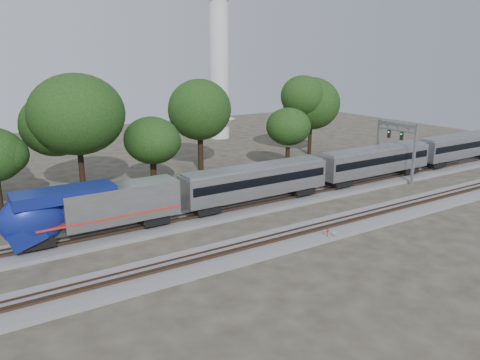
{
  "coord_description": "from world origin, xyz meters",
  "views": [
    {
      "loc": [
        -24.73,
        -37.17,
        17.55
      ],
      "look_at": [
        2.08,
        5.0,
        4.02
      ],
      "focal_mm": 35.0,
      "sensor_mm": 36.0,
      "label": 1
    }
  ],
  "objects": [
    {
      "name": "switch_lever",
      "position": [
        7.62,
        -5.42,
        0.15
      ],
      "size": [
        0.56,
        0.43,
        0.3
      ],
      "primitive_type": "cube",
      "rotation": [
        0.0,
        0.0,
        0.28
      ],
      "color": "#512D19",
      "rests_on": "ground"
    },
    {
      "name": "train",
      "position": [
        45.06,
        6.0,
        3.37
      ],
      "size": [
        136.36,
        3.33,
        4.91
      ],
      "color": "silver",
      "rests_on": "ground"
    },
    {
      "name": "tree_5",
      "position": [
        8.17,
        25.97,
        9.35
      ],
      "size": [
        9.52,
        9.52,
        13.42
      ],
      "color": "black",
      "rests_on": "ground"
    },
    {
      "name": "track_near",
      "position": [
        0.0,
        -4.0,
        0.21
      ],
      "size": [
        160.0,
        5.0,
        0.73
      ],
      "color": "slate",
      "rests_on": "ground"
    },
    {
      "name": "tree_7",
      "position": [
        30.37,
        26.1,
        9.06
      ],
      "size": [
        9.22,
        9.22,
        13.0
      ],
      "color": "black",
      "rests_on": "ground"
    },
    {
      "name": "tree_3",
      "position": [
        -11.23,
        20.43,
        10.54
      ],
      "size": [
        10.72,
        10.72,
        15.12
      ],
      "color": "black",
      "rests_on": "ground"
    },
    {
      "name": "ground",
      "position": [
        0.0,
        0.0,
        0.0
      ],
      "size": [
        160.0,
        160.0,
        0.0
      ],
      "primitive_type": "plane",
      "color": "#383328",
      "rests_on": "ground"
    },
    {
      "name": "tree_4",
      "position": [
        -2.39,
        19.15,
        6.72
      ],
      "size": [
        6.86,
        6.86,
        9.67
      ],
      "color": "black",
      "rests_on": "ground"
    },
    {
      "name": "signal_gantry",
      "position": [
        28.86,
        6.0,
        6.01
      ],
      "size": [
        0.57,
        6.78,
        8.24
      ],
      "color": "gray",
      "rests_on": "ground"
    },
    {
      "name": "track_far",
      "position": [
        0.0,
        6.0,
        0.21
      ],
      "size": [
        160.0,
        5.0,
        0.73
      ],
      "color": "slate",
      "rests_on": "ground"
    },
    {
      "name": "tree_6",
      "position": [
        18.82,
        17.78,
        6.96
      ],
      "size": [
        7.09,
        7.09,
        10.0
      ],
      "color": "black",
      "rests_on": "ground"
    },
    {
      "name": "switch_stand_white",
      "position": [
        5.68,
        -6.39,
        0.6
      ],
      "size": [
        0.3,
        0.09,
        0.94
      ],
      "rotation": [
        0.0,
        0.0,
        0.2
      ],
      "color": "#512D19",
      "rests_on": "ground"
    },
    {
      "name": "switch_stand_red",
      "position": [
        5.14,
        -5.98,
        0.72
      ],
      "size": [
        0.36,
        0.08,
        1.12
      ],
      "rotation": [
        0.0,
        0.0,
        0.14
      ],
      "color": "#512D19",
      "rests_on": "ground"
    }
  ]
}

